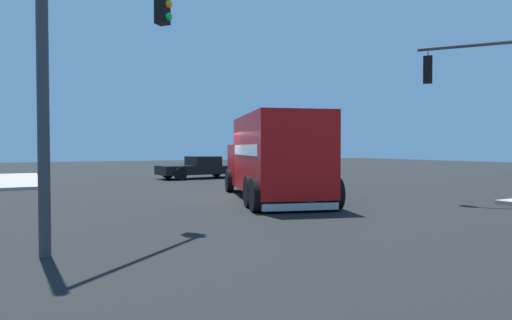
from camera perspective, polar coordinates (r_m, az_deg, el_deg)
The scene contains 5 objects.
ground_plane at distance 17.29m, azimuth -2.78°, elevation -4.72°, with size 100.00×100.00×0.00m, color black.
delivery_truck at distance 15.84m, azimuth 2.39°, elevation 0.38°, with size 7.99×4.77×3.05m.
traffic_light_primary at distance 9.51m, azimuth -20.73°, elevation 15.67°, with size 2.79×3.23×6.47m.
traffic_light_secondary at distance 16.66m, azimuth 29.29°, elevation 7.78°, with size 3.11×2.46×5.51m.
pickup_black at distance 27.37m, azimuth -7.38°, elevation -0.89°, with size 2.57×5.34×1.38m.
Camera 1 is at (15.48, -7.47, 1.90)m, focal length 30.26 mm.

